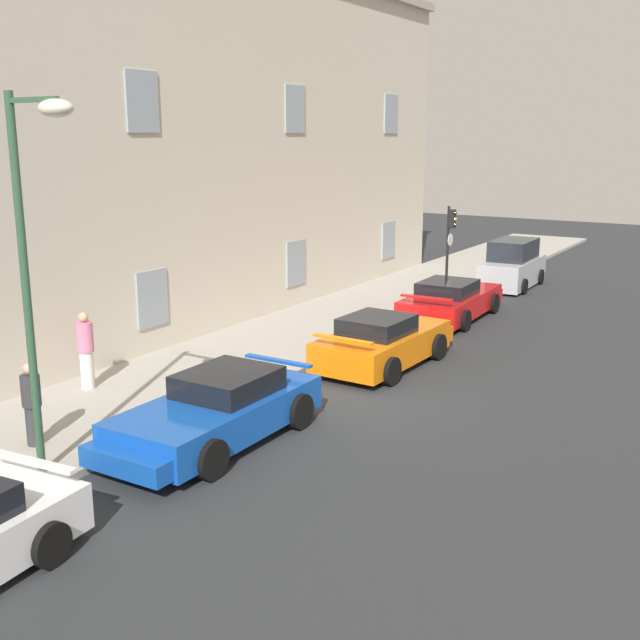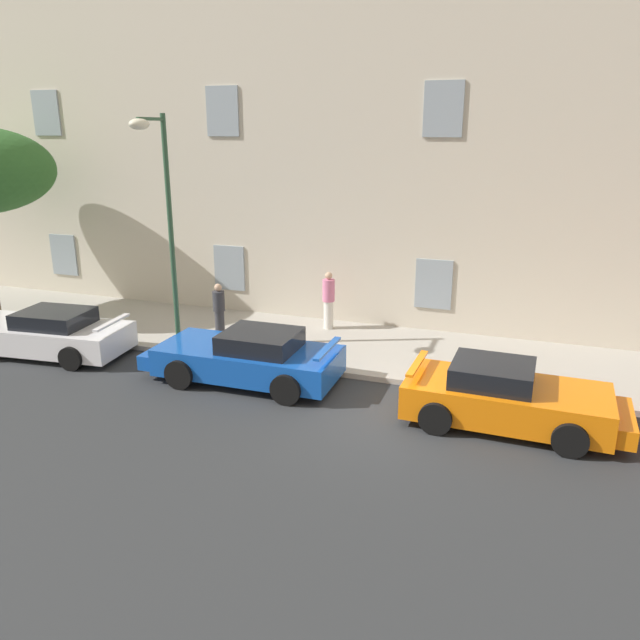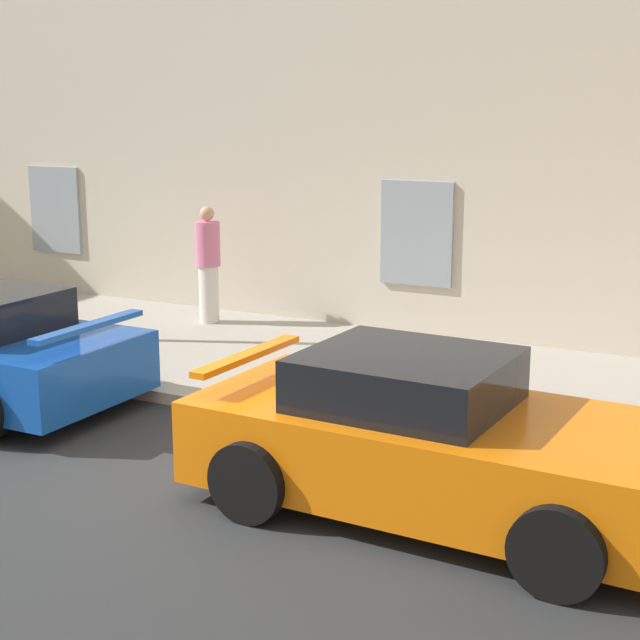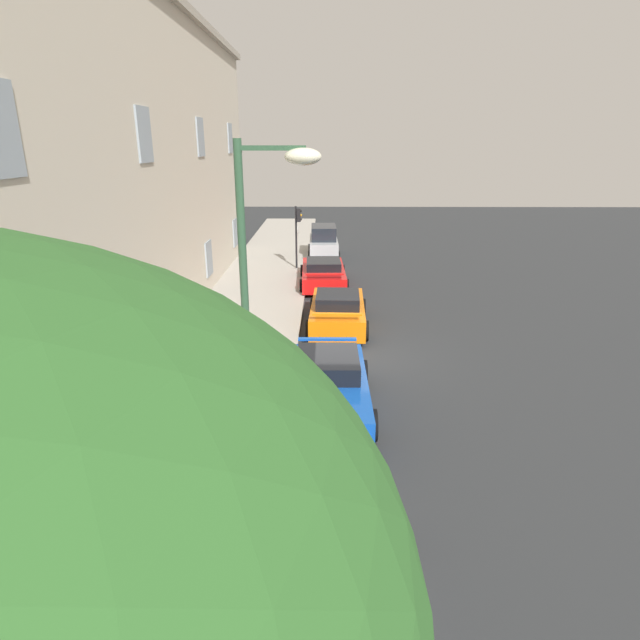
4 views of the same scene
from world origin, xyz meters
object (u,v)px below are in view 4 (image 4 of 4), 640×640
(sportscar_yellow_flank, at_px, (328,390))
(street_lamp, at_px, (266,262))
(pedestrian_strolling, at_px, (161,360))
(pedestrian_admiring, at_px, (203,419))
(hatchback_parked, at_px, (324,243))
(traffic_light, at_px, (298,226))
(sportscar_red_lead, at_px, (336,605))
(sportscar_tail_end, at_px, (323,273))
(sportscar_white_middle, at_px, (338,310))

(sportscar_yellow_flank, distance_m, street_lamp, 4.85)
(sportscar_yellow_flank, distance_m, pedestrian_strolling, 4.42)
(sportscar_yellow_flank, bearing_deg, pedestrian_admiring, 128.19)
(hatchback_parked, distance_m, traffic_light, 3.80)
(sportscar_red_lead, relative_size, traffic_light, 1.63)
(sportscar_red_lead, bearing_deg, sportscar_tail_end, 0.89)
(sportscar_tail_end, relative_size, traffic_light, 1.58)
(sportscar_yellow_flank, height_order, street_lamp, street_lamp)
(sportscar_white_middle, relative_size, street_lamp, 0.73)
(sportscar_yellow_flank, xyz_separation_m, street_lamp, (-2.79, 1.09, 3.82))
(sportscar_white_middle, xyz_separation_m, street_lamp, (-9.27, 1.46, 3.83))
(hatchback_parked, xyz_separation_m, street_lamp, (-21.23, 0.87, 3.61))
(sportscar_white_middle, height_order, pedestrian_strolling, pedestrian_strolling)
(sportscar_white_middle, bearing_deg, pedestrian_strolling, 140.43)
(sportscar_white_middle, distance_m, traffic_light, 9.08)
(traffic_light, bearing_deg, sportscar_yellow_flank, -174.27)
(sportscar_tail_end, bearing_deg, street_lamp, 176.63)
(sportscar_yellow_flank, xyz_separation_m, traffic_light, (15.20, 1.52, 1.70))
(sportscar_yellow_flank, height_order, traffic_light, traffic_light)
(sportscar_red_lead, bearing_deg, pedestrian_strolling, 32.14)
(sportscar_white_middle, height_order, sportscar_tail_end, sportscar_white_middle)
(traffic_light, distance_m, street_lamp, 18.12)
(sportscar_yellow_flank, relative_size, sportscar_white_middle, 1.06)
(street_lamp, bearing_deg, sportscar_tail_end, -3.37)
(sportscar_white_middle, xyz_separation_m, traffic_light, (8.71, 1.90, 1.70))
(sportscar_red_lead, distance_m, sportscar_yellow_flank, 6.24)
(sportscar_tail_end, height_order, hatchback_parked, hatchback_parked)
(pedestrian_admiring, bearing_deg, street_lamp, -116.20)
(hatchback_parked, height_order, traffic_light, traffic_light)
(sportscar_white_middle, bearing_deg, sportscar_tail_end, 5.49)
(sportscar_red_lead, distance_m, traffic_light, 21.57)
(sportscar_tail_end, relative_size, pedestrian_strolling, 2.83)
(hatchback_parked, bearing_deg, pedestrian_admiring, 173.36)
(sportscar_yellow_flank, bearing_deg, traffic_light, 5.73)
(sportscar_yellow_flank, relative_size, pedestrian_admiring, 3.09)
(sportscar_tail_end, height_order, pedestrian_admiring, pedestrian_admiring)
(sportscar_yellow_flank, xyz_separation_m, sportscar_tail_end, (12.36, 0.19, -0.03))
(street_lamp, xyz_separation_m, pedestrian_admiring, (0.74, 1.51, -3.49))
(sportscar_tail_end, distance_m, pedestrian_admiring, 14.61)
(sportscar_white_middle, relative_size, traffic_light, 1.45)
(sportscar_red_lead, xyz_separation_m, street_lamp, (3.46, 1.18, 3.86))
(street_lamp, bearing_deg, sportscar_yellow_flank, -21.30)
(sportscar_white_middle, bearing_deg, traffic_light, 12.27)
(pedestrian_admiring, bearing_deg, traffic_light, -3.56)
(sportscar_red_lead, bearing_deg, sportscar_white_middle, -1.25)
(sportscar_yellow_flank, bearing_deg, sportscar_white_middle, -3.28)
(sportscar_red_lead, distance_m, pedestrian_strolling, 8.33)
(sportscar_yellow_flank, distance_m, sportscar_tail_end, 12.37)
(sportscar_red_lead, bearing_deg, sportscar_yellow_flank, 0.87)
(pedestrian_admiring, bearing_deg, hatchback_parked, -6.64)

